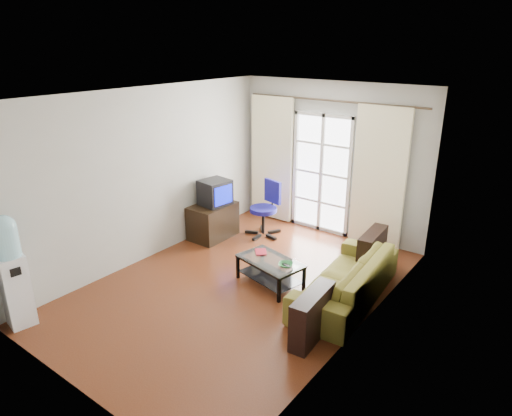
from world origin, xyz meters
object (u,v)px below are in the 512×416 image
at_px(coffee_table, 270,269).
at_px(water_cooler, 12,269).
at_px(task_chair, 265,219).
at_px(sofa, 346,278).
at_px(crt_tv, 214,192).
at_px(tv_stand, 213,221).

relative_size(coffee_table, water_cooler, 0.72).
xyz_separation_m(task_chair, water_cooler, (-0.79, -4.07, 0.46)).
relative_size(sofa, task_chair, 2.15).
xyz_separation_m(sofa, water_cooler, (-2.95, -2.96, 0.45)).
xyz_separation_m(crt_tv, water_cooler, (-0.11, -3.49, -0.07)).
relative_size(coffee_table, task_chair, 1.05).
height_order(sofa, crt_tv, crt_tv).
relative_size(crt_tv, task_chair, 0.54).
relative_size(sofa, water_cooler, 1.48).
distance_m(crt_tv, task_chair, 1.04).
bearing_deg(coffee_table, sofa, 16.30).
bearing_deg(task_chair, water_cooler, -87.50).
relative_size(coffee_table, tv_stand, 1.25).
bearing_deg(tv_stand, task_chair, 42.41).
bearing_deg(sofa, tv_stand, -104.07).
bearing_deg(tv_stand, crt_tv, 87.40).
height_order(sofa, water_cooler, water_cooler).
xyz_separation_m(coffee_table, tv_stand, (-1.80, 0.78, 0.06)).
height_order(crt_tv, water_cooler, water_cooler).
height_order(tv_stand, crt_tv, crt_tv).
xyz_separation_m(sofa, coffee_table, (-1.04, -0.31, -0.06)).
bearing_deg(crt_tv, task_chair, 48.70).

